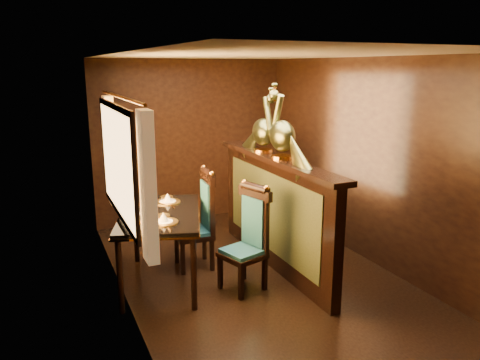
{
  "coord_description": "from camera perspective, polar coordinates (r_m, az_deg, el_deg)",
  "views": [
    {
      "loc": [
        -2.23,
        -4.42,
        2.39
      ],
      "look_at": [
        -0.13,
        0.29,
        1.13
      ],
      "focal_mm": 35.0,
      "sensor_mm": 36.0,
      "label": 1
    }
  ],
  "objects": [
    {
      "name": "ground",
      "position": [
        5.5,
        2.57,
        -12.05
      ],
      "size": [
        5.0,
        5.0,
        0.0
      ],
      "primitive_type": "plane",
      "color": "black",
      "rests_on": "ground"
    },
    {
      "name": "peacock_right",
      "position": [
        5.69,
        2.87,
        7.32
      ],
      "size": [
        0.25,
        0.66,
        0.79
      ],
      "primitive_type": null,
      "color": "#184A33",
      "rests_on": "partition"
    },
    {
      "name": "partition",
      "position": [
        5.62,
        4.22,
        -3.66
      ],
      "size": [
        0.26,
        2.7,
        1.36
      ],
      "color": "black",
      "rests_on": "ground"
    },
    {
      "name": "dining_table",
      "position": [
        5.22,
        -9.74,
        -4.65
      ],
      "size": [
        1.26,
        1.61,
        1.04
      ],
      "rotation": [
        0.0,
        0.0,
        -0.32
      ],
      "color": "black",
      "rests_on": "ground"
    },
    {
      "name": "chair_left",
      "position": [
        5.11,
        1.22,
        -6.58
      ],
      "size": [
        0.53,
        0.55,
        1.18
      ],
      "rotation": [
        0.0,
        0.0,
        0.3
      ],
      "color": "black",
      "rests_on": "ground"
    },
    {
      "name": "peacock_left",
      "position": [
        5.27,
        5.21,
        7.05
      ],
      "size": [
        0.27,
        0.71,
        0.84
      ],
      "primitive_type": null,
      "color": "#184A33",
      "rests_on": "partition"
    },
    {
      "name": "chair_right",
      "position": [
        5.65,
        -4.62,
        -4.38
      ],
      "size": [
        0.47,
        0.49,
        1.22
      ],
      "rotation": [
        0.0,
        0.0,
        -0.08
      ],
      "color": "black",
      "rests_on": "ground"
    },
    {
      "name": "room_shell",
      "position": [
        4.99,
        1.8,
        4.42
      ],
      "size": [
        3.04,
        5.04,
        2.52
      ],
      "color": "black",
      "rests_on": "ground"
    }
  ]
}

